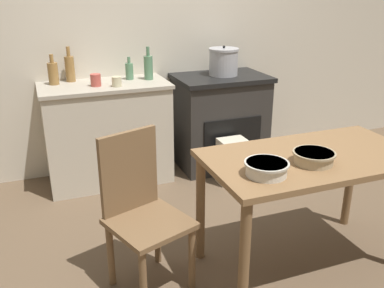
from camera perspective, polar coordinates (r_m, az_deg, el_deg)
name	(u,v)px	position (r m, az deg, el deg)	size (l,w,h in m)	color
ground_plane	(217,246)	(2.95, 3.31, -13.38)	(14.00, 14.00, 0.00)	brown
wall_back	(147,28)	(3.96, -6.00, 15.18)	(8.00, 0.07, 2.55)	beige
counter_cabinet	(108,133)	(3.75, -11.20, 1.44)	(1.06, 0.55, 0.87)	beige
stove	(220,121)	(4.03, 3.72, 3.11)	(0.83, 0.60, 0.86)	#2D2B28
work_table	(311,171)	(2.57, 15.56, -3.54)	(1.24, 0.68, 0.73)	olive
chair	(141,209)	(2.42, -6.76, -8.60)	(0.51, 0.51, 0.90)	brown
flour_sack	(232,161)	(3.73, 5.31, -2.26)	(0.24, 0.17, 0.40)	beige
stock_pot	(224,62)	(3.92, 4.23, 10.89)	(0.27, 0.27, 0.26)	#A8A8AD
mixing_bowl_large	(266,168)	(2.21, 9.90, -3.14)	(0.23, 0.23, 0.07)	silver
mixing_bowl_small	(314,157)	(2.41, 15.93, -1.65)	(0.23, 0.23, 0.07)	tan
bottle_far_left	(148,67)	(3.72, -5.83, 10.19)	(0.08, 0.08, 0.28)	#517F5B
bottle_left	(129,71)	(3.75, -8.36, 9.64)	(0.07, 0.07, 0.19)	#517F5B
bottle_mid_left	(53,73)	(3.69, -18.03, 9.00)	(0.08, 0.08, 0.25)	olive
bottle_center_left	(70,68)	(3.76, -15.98, 9.70)	(0.08, 0.08, 0.29)	olive
cup_center	(117,82)	(3.51, -10.01, 8.20)	(0.08, 0.08, 0.08)	beige
cup_center_right	(96,80)	(3.55, -12.72, 8.31)	(0.08, 0.08, 0.10)	#B74C42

